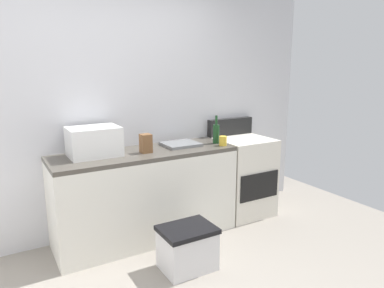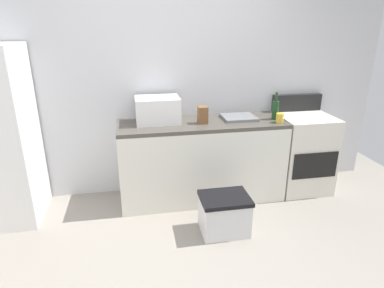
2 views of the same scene
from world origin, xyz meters
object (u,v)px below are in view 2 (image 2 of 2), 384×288
at_px(coffee_mug, 280,118).
at_px(microwave, 158,110).
at_px(stove_oven, 302,152).
at_px(wine_bottle, 275,109).
at_px(knife_block, 203,115).
at_px(storage_bin, 224,214).

bearing_deg(coffee_mug, microwave, 169.10).
bearing_deg(stove_oven, microwave, 177.78).
bearing_deg(stove_oven, coffee_mug, -156.26).
distance_m(stove_oven, coffee_mug, 0.66).
distance_m(wine_bottle, coffee_mug, 0.15).
height_order(stove_oven, coffee_mug, stove_oven).
bearing_deg(knife_block, microwave, 164.99).
relative_size(microwave, coffee_mug, 4.60).
xyz_separation_m(coffee_mug, storage_bin, (-0.74, -0.55, -0.76)).
bearing_deg(microwave, stove_oven, -2.22).
bearing_deg(wine_bottle, knife_block, -179.24).
bearing_deg(storage_bin, knife_block, 96.40).
relative_size(stove_oven, wine_bottle, 3.67).
distance_m(microwave, knife_block, 0.48).
height_order(microwave, storage_bin, microwave).
bearing_deg(microwave, wine_bottle, -5.04).
distance_m(stove_oven, microwave, 1.78).
bearing_deg(coffee_mug, wine_bottle, 88.55).
bearing_deg(stove_oven, wine_bottle, -173.36).
height_order(coffee_mug, storage_bin, coffee_mug).
xyz_separation_m(wine_bottle, knife_block, (-0.82, -0.01, -0.02)).
relative_size(wine_bottle, storage_bin, 0.65).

